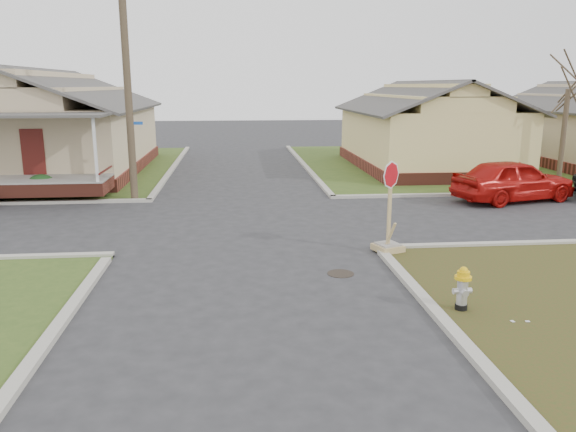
{
  "coord_description": "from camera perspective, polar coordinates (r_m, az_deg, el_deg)",
  "views": [
    {
      "loc": [
        -0.27,
        -13.09,
        4.41
      ],
      "look_at": [
        1.07,
        1.0,
        1.1
      ],
      "focal_mm": 35.0,
      "sensor_mm": 36.0,
      "label": 1
    }
  ],
  "objects": [
    {
      "name": "tree_mid_right",
      "position": [
        27.41,
        26.15,
        7.1
      ],
      "size": [
        0.22,
        0.22,
        4.2
      ],
      "primitive_type": "cylinder",
      "color": "#423426",
      "rests_on": "verge_far_right"
    },
    {
      "name": "stop_sign",
      "position": [
        15.27,
        10.18,
        -1.59
      ],
      "size": [
        0.69,
        0.68,
        2.45
      ],
      "rotation": [
        0.0,
        0.0,
        0.35
      ],
      "color": "tan",
      "rests_on": "ground"
    },
    {
      "name": "manhole",
      "position": [
        13.57,
        5.37,
        -5.84
      ],
      "size": [
        0.64,
        0.64,
        0.01
      ],
      "primitive_type": "cylinder",
      "color": "black",
      "rests_on": "ground"
    },
    {
      "name": "hedge_right",
      "position": [
        24.18,
        -23.75,
        2.84
      ],
      "size": [
        1.3,
        1.06,
        0.99
      ],
      "primitive_type": "ellipsoid",
      "color": "#143917",
      "rests_on": "verge_far_left"
    },
    {
      "name": "red_sedan",
      "position": [
        23.44,
        21.92,
        3.41
      ],
      "size": [
        5.17,
        3.09,
        1.65
      ],
      "primitive_type": "imported",
      "rotation": [
        0.0,
        0.0,
        1.82
      ],
      "color": "#B1100C",
      "rests_on": "ground"
    },
    {
      "name": "curbs",
      "position": [
        18.63,
        -4.47,
        -0.58
      ],
      "size": [
        80.0,
        40.0,
        0.12
      ],
      "primitive_type": null,
      "color": "#AAA699",
      "rests_on": "ground"
    },
    {
      "name": "ground",
      "position": [
        13.82,
        -4.06,
        -5.48
      ],
      "size": [
        120.0,
        120.0,
        0.0
      ],
      "primitive_type": "plane",
      "color": "#2B2B2D",
      "rests_on": "ground"
    },
    {
      "name": "corner_house",
      "position": [
        31.4,
        -23.75,
        8.17
      ],
      "size": [
        10.1,
        15.5,
        5.3
      ],
      "color": "maroon",
      "rests_on": "ground"
    },
    {
      "name": "fire_hydrant",
      "position": [
        11.69,
        17.31,
        -6.81
      ],
      "size": [
        0.33,
        0.33,
        0.89
      ],
      "rotation": [
        0.0,
        0.0,
        0.03
      ],
      "color": "black",
      "rests_on": "ground"
    },
    {
      "name": "side_house_yellow",
      "position": [
        31.41,
        13.81,
        8.72
      ],
      "size": [
        7.6,
        11.6,
        4.7
      ],
      "color": "maroon",
      "rests_on": "ground"
    },
    {
      "name": "utility_pole",
      "position": [
        22.34,
        -16.03,
        13.31
      ],
      "size": [
        1.8,
        0.28,
        9.0
      ],
      "color": "#423426",
      "rests_on": "ground"
    }
  ]
}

